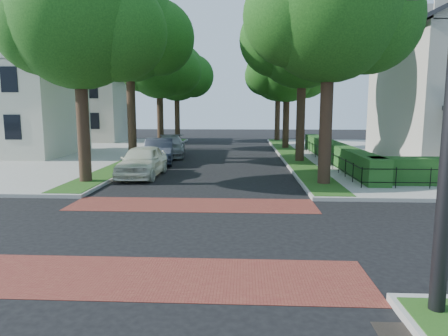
{
  "coord_description": "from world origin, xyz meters",
  "views": [
    {
      "loc": [
        1.87,
        -11.01,
        3.46
      ],
      "look_at": [
        1.24,
        1.69,
        1.6
      ],
      "focal_mm": 32.0,
      "sensor_mm": 36.0,
      "label": 1
    }
  ],
  "objects_px": {
    "parked_car_middle": "(159,151)",
    "traffic_signal": "(439,29)",
    "parked_car_front": "(142,161)",
    "parked_car_rear": "(170,146)"
  },
  "relations": [
    {
      "from": "parked_car_middle",
      "to": "traffic_signal",
      "type": "bearing_deg",
      "value": -74.48
    },
    {
      "from": "traffic_signal",
      "to": "parked_car_middle",
      "type": "distance_m",
      "value": 20.99
    },
    {
      "from": "traffic_signal",
      "to": "parked_car_front",
      "type": "height_order",
      "value": "traffic_signal"
    },
    {
      "from": "parked_car_front",
      "to": "parked_car_rear",
      "type": "bearing_deg",
      "value": 91.68
    },
    {
      "from": "traffic_signal",
      "to": "parked_car_rear",
      "type": "relative_size",
      "value": 1.51
    },
    {
      "from": "traffic_signal",
      "to": "parked_car_front",
      "type": "xyz_separation_m",
      "value": [
        -8.27,
        13.66,
        -3.89
      ]
    },
    {
      "from": "parked_car_front",
      "to": "parked_car_middle",
      "type": "relative_size",
      "value": 0.98
    },
    {
      "from": "traffic_signal",
      "to": "parked_car_front",
      "type": "bearing_deg",
      "value": 121.2
    },
    {
      "from": "traffic_signal",
      "to": "parked_car_rear",
      "type": "height_order",
      "value": "traffic_signal"
    },
    {
      "from": "parked_car_rear",
      "to": "parked_car_middle",
      "type": "bearing_deg",
      "value": -97.43
    }
  ]
}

